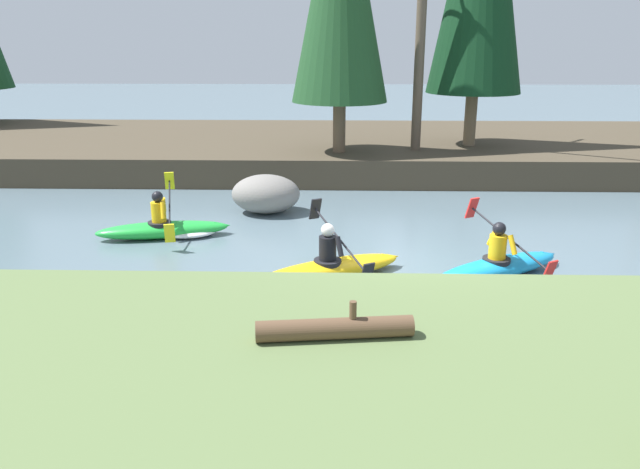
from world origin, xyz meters
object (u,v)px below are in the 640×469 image
kayaker_lead (499,265)px  boulder_midstream (266,194)px  kayaker_trailing (168,228)px  driftwood_log (335,328)px  kayaker_middle (331,266)px

kayaker_lead → boulder_midstream: (-4.53, 4.03, 0.24)m
kayaker_trailing → boulder_midstream: (1.84, 1.98, 0.26)m
kayaker_trailing → driftwood_log: driftwood_log is taller
kayaker_middle → boulder_midstream: (-1.59, 4.19, 0.24)m
kayaker_lead → kayaker_middle: (-2.93, -0.16, 0.00)m
boulder_midstream → kayaker_trailing: bearing=-132.9°
kayaker_middle → driftwood_log: (0.07, -3.87, 0.72)m
kayaker_middle → driftwood_log: size_ratio=1.51×
kayaker_trailing → driftwood_log: 7.06m
kayaker_lead → kayaker_trailing: same height
kayaker_middle → driftwood_log: 3.94m
driftwood_log → boulder_midstream: bearing=94.8°
kayaker_middle → kayaker_trailing: bearing=119.3°
boulder_midstream → driftwood_log: size_ratio=0.91×
kayaker_lead → kayaker_trailing: (-6.37, 2.05, -0.02)m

